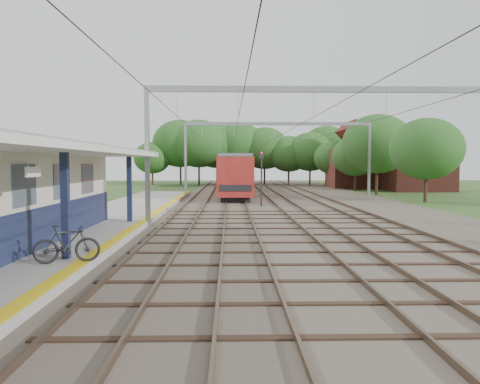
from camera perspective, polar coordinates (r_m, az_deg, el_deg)
name	(u,v)px	position (r m, az deg, el deg)	size (l,w,h in m)	color
ground	(283,344)	(8.78, 5.28, -18.00)	(160.00, 160.00, 0.00)	#2D4C1E
ballast_bed	(290,202)	(38.57, 6.11, -1.21)	(18.00, 90.00, 0.10)	#473D33
platform	(91,228)	(23.27, -17.66, -4.17)	(5.00, 52.00, 0.35)	gray
yellow_stripe	(139,224)	(22.71, -12.20, -3.81)	(0.45, 52.00, 0.01)	yellow
canopy	(1,149)	(15.68, -27.15, 4.68)	(6.40, 20.00, 3.44)	#131A3B
rail_tracks	(260,200)	(38.32, 2.40, -1.04)	(11.80, 88.00, 0.15)	brown
catenary_system	(290,131)	(33.76, 6.17, 7.39)	(17.22, 88.00, 7.00)	gray
tree_band	(264,151)	(65.44, 2.94, 5.00)	(31.72, 30.88, 8.82)	#382619
house_near	(418,165)	(58.40, 20.84, 3.06)	(7.00, 6.12, 7.89)	brown
house_far	(361,163)	(62.46, 14.50, 3.42)	(8.00, 6.12, 8.66)	brown
bicycle	(67,244)	(14.41, -20.35, -5.95)	(0.52, 1.85, 1.11)	black
train	(233,172)	(54.75, -0.80, 2.43)	(2.98, 37.10, 3.91)	black
signal_post	(261,173)	(33.89, 2.62, 2.32)	(0.31, 0.28, 4.09)	black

